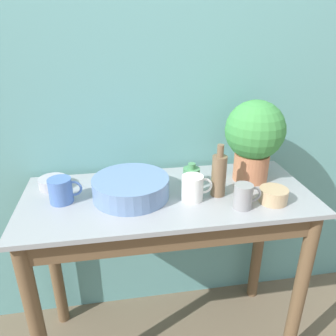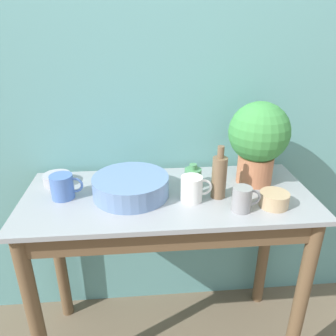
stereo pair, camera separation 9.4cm
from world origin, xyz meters
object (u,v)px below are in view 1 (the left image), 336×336
(bottle_short, at_px, (191,176))
(bowl_small_tan, at_px, (273,195))
(bowl_wash_large, at_px, (131,187))
(mug_white, at_px, (193,188))
(bottle_tall, at_px, (219,175))
(bowl_small_steel, at_px, (53,183))
(mug_blue, at_px, (61,190))
(potted_plant, at_px, (254,136))
(mug_grey, at_px, (244,196))

(bottle_short, distance_m, bowl_small_tan, 0.35)
(bowl_wash_large, bearing_deg, mug_white, -14.89)
(bottle_tall, bearing_deg, bowl_small_steel, 164.93)
(mug_blue, height_order, mug_white, mug_white)
(potted_plant, height_order, bottle_tall, potted_plant)
(bottle_short, relative_size, bowl_small_tan, 0.92)
(bottle_short, height_order, mug_white, same)
(bottle_short, height_order, bowl_small_tan, bottle_short)
(bottle_tall, bearing_deg, mug_white, -168.70)
(mug_grey, distance_m, mug_white, 0.20)
(bottle_short, relative_size, mug_grey, 0.95)
(mug_white, bearing_deg, mug_grey, -27.34)
(mug_white, xyz_separation_m, bowl_small_tan, (0.31, -0.07, -0.02))
(mug_white, relative_size, bowl_small_tan, 1.11)
(bowl_small_steel, bearing_deg, mug_white, -19.82)
(potted_plant, distance_m, mug_grey, 0.31)
(mug_blue, bearing_deg, bottle_short, 5.78)
(potted_plant, xyz_separation_m, mug_grey, (-0.12, -0.23, -0.16))
(bowl_wash_large, relative_size, bottle_tall, 1.41)
(mug_blue, xyz_separation_m, bowl_small_steel, (-0.06, 0.14, -0.03))
(bowl_wash_large, relative_size, mug_grey, 2.83)
(bottle_short, bearing_deg, mug_grey, -54.15)
(bottle_short, xyz_separation_m, bowl_small_tan, (0.29, -0.19, -0.01))
(bottle_tall, bearing_deg, bowl_wash_large, 173.16)
(potted_plant, relative_size, bowl_small_steel, 3.00)
(mug_grey, bearing_deg, bottle_short, 125.85)
(bottle_tall, distance_m, bowl_small_tan, 0.23)
(mug_white, bearing_deg, bowl_small_tan, -12.84)
(bottle_short, xyz_separation_m, bowl_small_steel, (-0.60, 0.08, -0.02))
(bowl_small_steel, xyz_separation_m, bowl_small_tan, (0.89, -0.28, 0.01))
(bowl_wash_large, bearing_deg, bowl_small_steel, 156.71)
(mug_grey, xyz_separation_m, bowl_small_steel, (-0.75, 0.30, -0.03))
(mug_blue, bearing_deg, mug_white, -7.51)
(bowl_small_steel, height_order, bowl_small_tan, bowl_small_tan)
(bowl_small_steel, bearing_deg, bowl_wash_large, -23.29)
(bowl_wash_large, height_order, bowl_small_steel, bowl_wash_large)
(bowl_wash_large, relative_size, mug_blue, 2.40)
(potted_plant, relative_size, bottle_tall, 1.64)
(bowl_small_tan, bearing_deg, potted_plant, 92.62)
(bottle_tall, height_order, bowl_small_steel, bottle_tall)
(mug_blue, bearing_deg, potted_plant, 5.11)
(bottle_short, xyz_separation_m, mug_grey, (0.16, -0.22, 0.01))
(potted_plant, distance_m, mug_blue, 0.84)
(mug_blue, height_order, bowl_small_tan, mug_blue)
(bowl_small_tan, bearing_deg, mug_blue, 170.47)
(potted_plant, relative_size, mug_white, 2.88)
(bowl_wash_large, bearing_deg, potted_plant, 7.99)
(mug_white, height_order, bowl_small_tan, mug_white)
(bowl_wash_large, xyz_separation_m, mug_blue, (-0.27, 0.00, 0.01))
(bowl_wash_large, bearing_deg, bowl_small_tan, -13.75)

